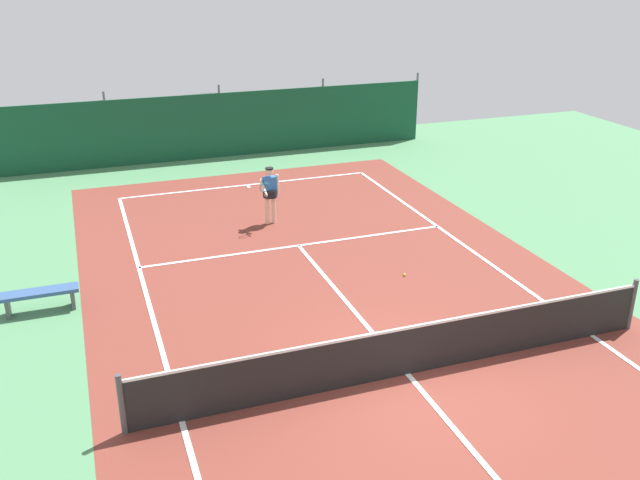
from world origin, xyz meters
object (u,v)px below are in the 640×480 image
at_px(tennis_player, 270,191).
at_px(tennis_ball_near_player, 404,275).
at_px(tennis_net, 409,350).
at_px(parked_car, 203,118).
at_px(courtside_bench, 40,296).

relative_size(tennis_player, tennis_ball_near_player, 24.85).
relative_size(tennis_net, tennis_ball_near_player, 153.33).
bearing_deg(tennis_net, tennis_player, 91.60).
bearing_deg(tennis_ball_near_player, tennis_player, 114.56).
xyz_separation_m(tennis_net, tennis_ball_near_player, (1.80, 3.79, -0.48)).
bearing_deg(tennis_net, tennis_ball_near_player, 64.57).
bearing_deg(parked_car, tennis_net, -96.85).
distance_m(tennis_player, parked_car, 10.43).
distance_m(parked_car, courtside_bench, 15.16).
relative_size(tennis_net, courtside_bench, 6.33).
bearing_deg(parked_car, tennis_ball_near_player, -89.84).
height_order(tennis_net, tennis_ball_near_player, tennis_net).
bearing_deg(courtside_bench, parked_car, 65.93).
height_order(tennis_net, parked_car, parked_car).
xyz_separation_m(tennis_net, parked_car, (-0.13, 18.67, 0.33)).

